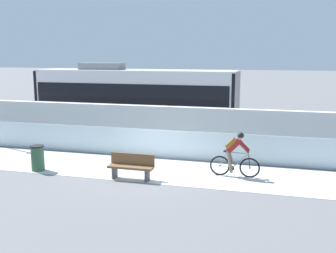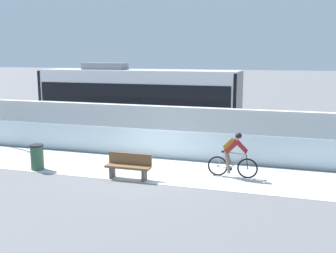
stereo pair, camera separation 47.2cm
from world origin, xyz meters
TOP-DOWN VIEW (x-y plane):
  - ground_plane at (0.00, 0.00)m, footprint 200.00×200.00m
  - bike_path_deck at (0.00, 0.00)m, footprint 32.00×3.20m
  - glass_parapet at (0.00, 1.85)m, footprint 32.00×0.05m
  - concrete_barrier_wall at (0.00, 3.65)m, footprint 32.00×0.36m
  - tram_rail_near at (0.00, 6.13)m, footprint 32.00×0.08m
  - tram_rail_far at (0.00, 7.57)m, footprint 32.00×0.08m
  - tram at (-3.11, 6.85)m, footprint 11.06×2.54m
  - cyclist_on_bike at (3.12, -0.00)m, footprint 1.77×0.58m
  - trash_bin at (-4.01, -1.25)m, footprint 0.51×0.51m
  - bench at (-0.28, -1.29)m, footprint 1.60×0.45m

SIDE VIEW (x-z plane):
  - ground_plane at x=0.00m, z-range 0.00..0.00m
  - tram_rail_near at x=0.00m, z-range 0.00..0.01m
  - tram_rail_far at x=0.00m, z-range 0.00..0.01m
  - bike_path_deck at x=0.00m, z-range 0.00..0.01m
  - bench at x=-0.28m, z-range 0.03..0.92m
  - trash_bin at x=-4.01m, z-range 0.00..0.96m
  - glass_parapet at x=0.00m, z-range 0.00..1.18m
  - cyclist_on_bike at x=3.12m, z-range -0.01..1.60m
  - concrete_barrier_wall at x=0.00m, z-range 0.00..1.94m
  - tram at x=-3.11m, z-range -0.01..3.80m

